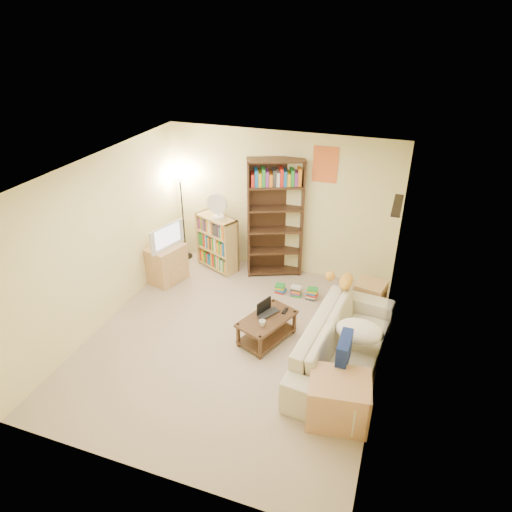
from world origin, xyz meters
name	(u,v)px	position (x,y,z in m)	size (l,w,h in m)	color
room	(231,240)	(0.00, 0.01, 1.62)	(4.50, 4.54, 2.52)	#C3A592
sofa	(344,345)	(1.55, 0.02, 0.33)	(1.13, 2.37, 0.67)	beige
navy_pillow	(344,352)	(1.61, -0.48, 0.64)	(0.44, 0.13, 0.40)	navy
cream_blanket	(359,331)	(1.72, 0.06, 0.57)	(0.62, 0.44, 0.26)	silver
tabby_cat	(343,280)	(1.35, 0.92, 0.76)	(0.53, 0.23, 0.18)	gold
coffee_table	(267,326)	(0.44, 0.19, 0.24)	(0.77, 0.98, 0.38)	#472D1B
laptop	(271,315)	(0.47, 0.25, 0.40)	(0.36, 0.41, 0.03)	black
laptop_screen	(264,306)	(0.36, 0.30, 0.50)	(0.01, 0.29, 0.19)	white
mug	(262,323)	(0.43, 0.00, 0.42)	(0.12, 0.12, 0.09)	white
tv_remote	(285,311)	(0.63, 0.42, 0.39)	(0.05, 0.15, 0.02)	black
tv_stand	(167,264)	(-1.70, 1.18, 0.33)	(0.44, 0.61, 0.65)	tan
television	(164,236)	(-1.70, 1.18, 0.86)	(0.30, 0.72, 0.42)	black
tall_bookshelf	(275,216)	(-0.04, 2.05, 1.10)	(0.99, 0.65, 2.09)	#3A2216
short_bookshelf	(217,243)	(-1.06, 1.88, 0.50)	(0.84, 0.61, 1.01)	tan
desk_fan	(217,206)	(-1.00, 1.83, 1.24)	(0.36, 0.20, 0.46)	silver
floor_lamp	(181,193)	(-1.80, 2.05, 1.29)	(0.27, 0.27, 1.62)	black
side_table	(370,296)	(1.72, 1.44, 0.24)	(0.43, 0.43, 0.49)	tan
end_cabinet	(338,400)	(1.65, -0.90, 0.28)	(0.68, 0.57, 0.57)	tan
book_stacks	(298,291)	(0.57, 1.43, 0.09)	(0.72, 0.16, 0.21)	red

